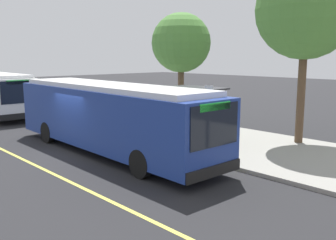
# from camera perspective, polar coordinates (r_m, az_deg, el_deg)

# --- Properties ---
(ground_plane) EXTENTS (120.00, 120.00, 0.00)m
(ground_plane) POSITION_cam_1_polar(r_m,az_deg,el_deg) (16.98, -13.65, -4.65)
(ground_plane) COLOR #232326
(sidewalk_curb) EXTENTS (44.00, 6.40, 0.15)m
(sidewalk_curb) POSITION_cam_1_polar(r_m,az_deg,el_deg) (20.50, 1.06, -1.74)
(sidewalk_curb) COLOR gray
(sidewalk_curb) RESTS_ON ground_plane
(lane_stripe_center) EXTENTS (36.00, 0.14, 0.01)m
(lane_stripe_center) POSITION_cam_1_polar(r_m,az_deg,el_deg) (16.05, -20.52, -5.80)
(lane_stripe_center) COLOR #E0D64C
(lane_stripe_center) RESTS_ON ground_plane
(transit_bus_main) EXTENTS (11.96, 2.83, 2.95)m
(transit_bus_main) POSITION_cam_1_polar(r_m,az_deg,el_deg) (16.26, -8.87, 0.70)
(transit_bus_main) COLOR navy
(transit_bus_main) RESTS_ON ground_plane
(bus_shelter) EXTENTS (2.90, 1.60, 2.48)m
(bus_shelter) POSITION_cam_1_polar(r_m,az_deg,el_deg) (18.67, 4.10, 2.85)
(bus_shelter) COLOR #333338
(bus_shelter) RESTS_ON sidewalk_curb
(waiting_bench) EXTENTS (1.60, 0.48, 0.95)m
(waiting_bench) POSITION_cam_1_polar(r_m,az_deg,el_deg) (18.74, 4.62, -1.10)
(waiting_bench) COLOR brown
(waiting_bench) RESTS_ON sidewalk_curb
(route_sign_post) EXTENTS (0.44, 0.08, 2.80)m
(route_sign_post) POSITION_cam_1_polar(r_m,az_deg,el_deg) (15.54, 6.17, 1.62)
(route_sign_post) COLOR #333338
(route_sign_post) RESTS_ON sidewalk_curb
(pedestrian_commuter) EXTENTS (0.24, 0.40, 1.69)m
(pedestrian_commuter) POSITION_cam_1_polar(r_m,az_deg,el_deg) (17.52, 1.46, -0.21)
(pedestrian_commuter) COLOR #282D47
(pedestrian_commuter) RESTS_ON sidewalk_curb
(street_tree_near_shelter) EXTENTS (3.49, 3.49, 6.48)m
(street_tree_near_shelter) POSITION_cam_1_polar(r_m,az_deg,el_deg) (22.72, 1.99, 11.47)
(street_tree_near_shelter) COLOR brown
(street_tree_near_shelter) RESTS_ON sidewalk_curb
(street_tree_upstreet) EXTENTS (4.41, 4.41, 8.19)m
(street_tree_upstreet) POSITION_cam_1_polar(r_m,az_deg,el_deg) (18.32, 20.05, 15.34)
(street_tree_upstreet) COLOR brown
(street_tree_upstreet) RESTS_ON sidewalk_curb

